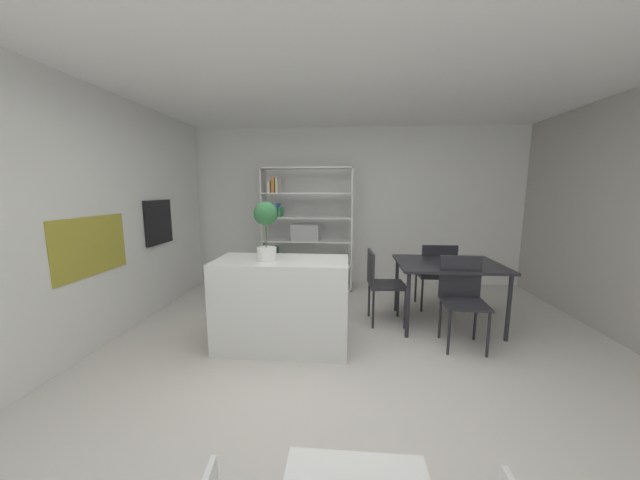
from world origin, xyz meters
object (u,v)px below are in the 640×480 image
at_px(potted_plant_on_island, 266,225).
at_px(dining_chair_near, 462,293).
at_px(open_bookshelf, 301,232).
at_px(dining_chair_island_side, 379,279).
at_px(kitchen_island, 282,303).
at_px(built_in_oven, 158,222).
at_px(dining_chair_far, 436,271).
at_px(dining_table, 448,269).

distance_m(potted_plant_on_island, dining_chair_near, 2.13).
bearing_deg(potted_plant_on_island, dining_chair_near, 7.21).
distance_m(open_bookshelf, dining_chair_island_side, 1.80).
bearing_deg(kitchen_island, built_in_oven, 152.77).
relative_size(potted_plant_on_island, open_bookshelf, 0.30).
bearing_deg(dining_chair_far, dining_chair_near, 89.13).
bearing_deg(dining_chair_far, kitchen_island, 31.41).
bearing_deg(built_in_oven, dining_chair_island_side, -5.16).
relative_size(dining_chair_island_side, dining_chair_near, 0.96).
relative_size(kitchen_island, dining_chair_near, 1.45).
xyz_separation_m(open_bookshelf, dining_table, (1.94, -1.33, -0.24)).
relative_size(built_in_oven, kitchen_island, 0.44).
bearing_deg(dining_table, kitchen_island, -159.38).
bearing_deg(open_bookshelf, kitchen_island, -87.33).
distance_m(built_in_oven, potted_plant_on_island, 1.97).
xyz_separation_m(kitchen_island, potted_plant_on_island, (-0.14, -0.04, 0.81)).
height_order(dining_chair_far, dining_chair_near, dining_chair_near).
relative_size(potted_plant_on_island, dining_chair_far, 0.64).
bearing_deg(dining_chair_near, potted_plant_on_island, -170.05).
bearing_deg(potted_plant_on_island, dining_table, 20.23).
xyz_separation_m(kitchen_island, dining_chair_island_side, (1.05, 0.69, 0.08)).
xyz_separation_m(dining_table, dining_chair_island_side, (-0.80, -0.01, -0.15)).
bearing_deg(dining_chair_island_side, dining_chair_near, -124.26).
xyz_separation_m(built_in_oven, dining_table, (3.69, -0.26, -0.50)).
relative_size(open_bookshelf, dining_chair_near, 2.13).
relative_size(kitchen_island, potted_plant_on_island, 2.30).
bearing_deg(dining_chair_far, open_bookshelf, -24.73).
relative_size(kitchen_island, dining_chair_island_side, 1.51).
xyz_separation_m(dining_chair_far, dining_chair_near, (0.00, -0.96, 0.01)).
xyz_separation_m(kitchen_island, dining_table, (1.84, 0.69, 0.23)).
bearing_deg(dining_chair_island_side, open_bookshelf, 36.87).
bearing_deg(built_in_oven, kitchen_island, -27.23).
bearing_deg(dining_chair_near, dining_chair_far, 92.90).
xyz_separation_m(potted_plant_on_island, dining_chair_near, (1.99, 0.25, -0.72)).
bearing_deg(potted_plant_on_island, built_in_oven, 149.92).
xyz_separation_m(kitchen_island, dining_chair_near, (1.85, 0.21, 0.09)).
xyz_separation_m(dining_chair_far, dining_chair_island_side, (-0.80, -0.49, -0.00)).
bearing_deg(kitchen_island, dining_chair_near, 6.61).
bearing_deg(open_bookshelf, potted_plant_on_island, -91.29).
xyz_separation_m(open_bookshelf, dining_chair_island_side, (1.14, -1.34, -0.39)).
xyz_separation_m(potted_plant_on_island, dining_chair_far, (1.99, 1.21, -0.73)).
distance_m(kitchen_island, dining_table, 1.98).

